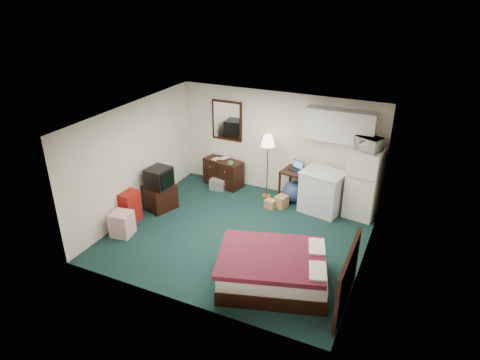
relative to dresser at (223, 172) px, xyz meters
The scene contains 25 objects.
floor 2.42m from the dresser, 55.67° to the right, with size 5.00×4.50×0.01m, color black.
ceiling 3.23m from the dresser, 55.67° to the right, with size 5.00×4.50×0.01m, color silver.
walls 2.56m from the dresser, 55.67° to the right, with size 5.01×4.51×2.50m.
mirror 1.33m from the dresser, 89.54° to the left, with size 0.80×0.06×1.00m, color white, non-canonical shape.
upper_cabinets 3.23m from the dresser, ahead, with size 1.50×0.35×0.70m, color silver, non-canonical shape.
headboard 4.96m from the dresser, 39.72° to the right, with size 0.06×1.56×1.00m, color black, non-canonical shape.
dresser is the anchor object (origin of this frame).
floor_lamp 1.33m from the dresser, ahead, with size 0.34×0.34×1.58m, color #B98944, non-canonical shape.
desk 1.93m from the dresser, ahead, with size 0.62×0.62×0.78m, color black, non-canonical shape.
exercise_ball 1.92m from the dresser, ahead, with size 0.51×0.51×0.51m, color navy.
kitchen_counter 2.65m from the dresser, ahead, with size 0.86×0.66×0.94m, color silver, non-canonical shape.
fridge 3.51m from the dresser, ahead, with size 0.65×0.65×1.57m, color silver, non-canonical shape.
bed 4.07m from the dresser, 51.03° to the right, with size 1.81×1.41×0.58m, color #440A1C, non-canonical shape.
tv_stand 1.88m from the dresser, 114.07° to the right, with size 0.57×0.62×0.57m, color black, non-canonical shape.
suitcase 2.68m from the dresser, 111.98° to the right, with size 0.27×0.43×0.71m, color maroon, non-canonical shape.
retail_box 3.11m from the dresser, 105.48° to the right, with size 0.41×0.41×0.51m, color white, non-canonical shape.
file_bin 0.35m from the dresser, 93.17° to the right, with size 0.38×0.28×0.26m, color slate, non-canonical shape.
cardboard_box_a 1.68m from the dresser, 22.75° to the right, with size 0.24×0.20×0.20m, color #A16E41, non-canonical shape.
cardboard_box_b 1.84m from the dresser, 15.85° to the right, with size 0.24×0.28×0.28m, color #A16E41, non-canonical shape.
laptop 1.98m from the dresser, ahead, with size 0.29×0.23×0.20m, color black, non-canonical shape.
crt_tv 1.94m from the dresser, 112.91° to the right, with size 0.49×0.52×0.45m, color black, non-canonical shape.
microwave 3.74m from the dresser, ahead, with size 0.52×0.29×0.36m, color silver.
book_a 0.52m from the dresser, behind, with size 0.15×0.02×0.21m, color #A16E41.
book_b 0.49m from the dresser, 130.96° to the left, with size 0.17×0.02×0.23m, color #A16E41.
mug 0.56m from the dresser, 35.24° to the right, with size 0.14×0.11×0.14m, color #4D813E.
Camera 1 is at (3.20, -6.84, 4.84)m, focal length 32.00 mm.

